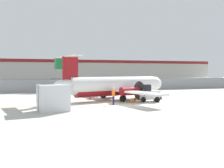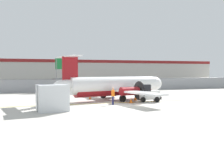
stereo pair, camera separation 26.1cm
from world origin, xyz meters
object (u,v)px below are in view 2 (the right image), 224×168
at_px(traffic_cone_near_right, 135,98).
at_px(parked_car_1, 19,85).
at_px(parked_car_2, 43,84).
at_px(parked_car_6, 114,82).
at_px(cargo_container, 52,98).
at_px(commuter_airplane, 116,86).
at_px(parked_car_4, 84,82).
at_px(baggage_tug, 149,94).
at_px(highway_sign, 66,66).
at_px(parked_car_3, 56,82).
at_px(parked_car_7, 147,83).
at_px(traffic_cone_far_right, 90,96).
at_px(traffic_cone_far_left, 136,97).
at_px(ground_crew_worker, 113,95).
at_px(parked_car_5, 103,83).
at_px(parked_car_0, 0,83).
at_px(traffic_cone_near_left, 131,100).

xyz_separation_m(traffic_cone_near_right, parked_car_1, (-13.63, 21.29, 0.58)).
xyz_separation_m(parked_car_2, parked_car_6, (16.33, 8.26, 0.00)).
distance_m(cargo_container, parked_car_6, 38.78).
relative_size(commuter_airplane, parked_car_4, 3.65).
height_order(baggage_tug, highway_sign, highway_sign).
distance_m(cargo_container, parked_car_3, 36.90).
relative_size(parked_car_3, parked_car_7, 0.97).
distance_m(commuter_airplane, traffic_cone_far_right, 3.50).
distance_m(parked_car_4, parked_car_6, 7.32).
bearing_deg(highway_sign, traffic_cone_near_right, -70.09).
distance_m(baggage_tug, parked_car_7, 25.08).
relative_size(traffic_cone_far_left, parked_car_3, 0.15).
bearing_deg(parked_car_2, highway_sign, -64.17).
xyz_separation_m(parked_car_2, parked_car_3, (3.16, 9.89, 0.00)).
height_order(ground_crew_worker, parked_car_3, same).
xyz_separation_m(parked_car_1, parked_car_2, (4.21, 0.54, 0.00)).
height_order(baggage_tug, traffic_cone_far_right, baggage_tug).
relative_size(traffic_cone_far_right, parked_car_5, 0.15).
distance_m(cargo_container, traffic_cone_far_left, 11.78).
xyz_separation_m(parked_car_0, parked_car_6, (24.63, 1.57, 0.00)).
distance_m(traffic_cone_far_right, parked_car_0, 28.66).
xyz_separation_m(traffic_cone_far_right, parked_car_6, (11.52, 27.05, 0.58)).
relative_size(traffic_cone_far_left, parked_car_0, 0.15).
bearing_deg(parked_car_0, traffic_cone_near_left, 114.05).
relative_size(traffic_cone_near_right, traffic_cone_far_right, 1.00).
bearing_deg(parked_car_0, parked_car_2, 136.83).
relative_size(parked_car_0, highway_sign, 0.78).
bearing_deg(parked_car_7, parked_car_3, -36.60).
bearing_deg(commuter_airplane, parked_car_5, 65.27).
distance_m(parked_car_3, parked_car_6, 13.27).
distance_m(traffic_cone_near_left, highway_sign, 19.04).
bearing_deg(traffic_cone_near_left, cargo_container, -159.40).
bearing_deg(traffic_cone_far_right, parked_car_3, 93.30).
height_order(traffic_cone_near_right, parked_car_1, parked_car_1).
xyz_separation_m(parked_car_6, parked_car_7, (4.51, -8.67, 0.00)).
bearing_deg(parked_car_2, traffic_cone_far_left, -70.70).
height_order(traffic_cone_near_right, parked_car_5, parked_car_5).
relative_size(parked_car_4, highway_sign, 0.79).
height_order(cargo_container, parked_car_5, cargo_container).
bearing_deg(parked_car_7, parked_car_6, -68.88).
distance_m(traffic_cone_near_left, parked_car_3, 34.03).
distance_m(traffic_cone_near_left, parked_car_0, 34.61).
relative_size(cargo_container, traffic_cone_far_left, 4.18).
height_order(traffic_cone_near_left, highway_sign, highway_sign).
height_order(traffic_cone_far_right, parked_car_6, parked_car_6).
distance_m(traffic_cone_near_right, parked_car_6, 30.88).
distance_m(cargo_container, parked_car_1, 26.64).
relative_size(traffic_cone_far_left, parked_car_7, 0.15).
bearing_deg(traffic_cone_far_right, parked_car_4, 80.89).
bearing_deg(parked_car_4, parked_car_0, 9.63).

